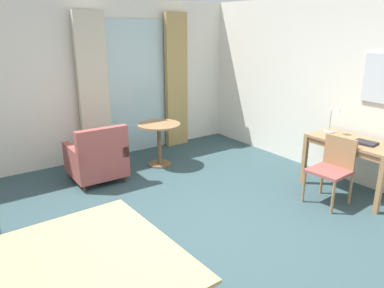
# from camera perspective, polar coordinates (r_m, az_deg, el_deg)

# --- Properties ---
(ground) EXTENTS (6.45, 6.88, 0.10)m
(ground) POSITION_cam_1_polar(r_m,az_deg,el_deg) (4.33, -0.07, -14.68)
(ground) COLOR #334C51
(wall_back) EXTENTS (6.05, 0.12, 2.72)m
(wall_back) POSITION_cam_1_polar(r_m,az_deg,el_deg) (6.58, -16.42, 9.07)
(wall_back) COLOR white
(wall_back) RESTS_ON ground
(wall_right) EXTENTS (0.12, 6.48, 2.72)m
(wall_right) POSITION_cam_1_polar(r_m,az_deg,el_deg) (5.95, 24.19, 7.39)
(wall_right) COLOR white
(wall_right) RESTS_ON ground
(balcony_glass_door) EXTENTS (1.21, 0.02, 2.39)m
(balcony_glass_door) POSITION_cam_1_polar(r_m,az_deg,el_deg) (6.89, -8.73, 8.56)
(balcony_glass_door) COLOR silver
(balcony_glass_door) RESTS_ON ground
(curtain_panel_left) EXTENTS (0.52, 0.10, 2.52)m
(curtain_panel_left) POSITION_cam_1_polar(r_m,az_deg,el_deg) (6.46, -14.95, 8.13)
(curtain_panel_left) COLOR beige
(curtain_panel_left) RESTS_ON ground
(curtain_panel_right) EXTENTS (0.45, 0.10, 2.52)m
(curtain_panel_right) POSITION_cam_1_polar(r_m,az_deg,el_deg) (7.20, -2.44, 9.63)
(curtain_panel_right) COLOR tan
(curtain_panel_right) RESTS_ON ground
(writing_desk) EXTENTS (0.61, 1.22, 0.78)m
(writing_desk) POSITION_cam_1_polar(r_m,az_deg,el_deg) (5.56, 23.62, -0.45)
(writing_desk) COLOR #9E754C
(writing_desk) RESTS_ON ground
(desk_chair) EXTENTS (0.50, 0.50, 0.88)m
(desk_chair) POSITION_cam_1_polar(r_m,az_deg,el_deg) (5.23, 20.91, -3.21)
(desk_chair) COLOR #9E4C47
(desk_chair) RESTS_ON ground
(desk_lamp) EXTENTS (0.17, 0.26, 0.43)m
(desk_lamp) POSITION_cam_1_polar(r_m,az_deg,el_deg) (5.71, 21.20, 4.18)
(desk_lamp) COLOR #B7B2A8
(desk_lamp) RESTS_ON writing_desk
(closed_book) EXTENTS (0.24, 0.30, 0.03)m
(closed_book) POSITION_cam_1_polar(r_m,az_deg,el_deg) (5.43, 25.19, 0.18)
(closed_book) COLOR #232328
(closed_book) RESTS_ON writing_desk
(armchair_by_window) EXTENTS (0.77, 0.81, 0.90)m
(armchair_by_window) POSITION_cam_1_polar(r_m,az_deg,el_deg) (5.78, -14.43, -2.29)
(armchair_by_window) COLOR #9E4C47
(armchair_by_window) RESTS_ON ground
(round_cafe_table) EXTENTS (0.71, 0.71, 0.73)m
(round_cafe_table) POSITION_cam_1_polar(r_m,az_deg,el_deg) (6.21, -5.09, 1.48)
(round_cafe_table) COLOR #9E754C
(round_cafe_table) RESTS_ON ground
(wall_mirror) EXTENTS (0.02, 0.41, 0.66)m
(wall_mirror) POSITION_cam_1_polar(r_m,az_deg,el_deg) (5.70, 26.78, 9.04)
(wall_mirror) COLOR silver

